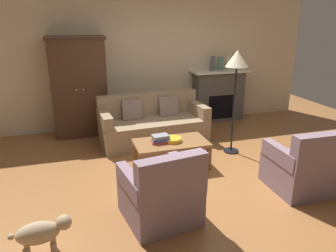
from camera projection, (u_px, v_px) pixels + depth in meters
ground_plane at (188, 173)px, 4.72m from camera, size 9.60×9.60×0.00m
back_wall at (147, 58)px, 6.58m from camera, size 7.20×0.10×2.80m
fireplace at (218, 95)px, 7.05m from camera, size 1.26×0.48×1.12m
armoire at (79, 87)px, 6.04m from camera, size 1.06×0.57×1.88m
couch at (153, 125)px, 5.85m from camera, size 1.97×0.97×0.86m
coffee_table at (171, 145)px, 4.80m from camera, size 1.10×0.60×0.42m
fruit_bowl at (173, 140)px, 4.78m from camera, size 0.27×0.27×0.06m
book_stack at (160, 139)px, 4.73m from camera, size 0.27×0.20×0.12m
mantel_vase_slate at (213, 64)px, 6.76m from camera, size 0.10×0.10×0.30m
mantel_vase_jade at (220, 64)px, 6.81m from camera, size 0.12×0.12×0.28m
mantel_vase_cream at (228, 63)px, 6.86m from camera, size 0.09×0.09×0.29m
armchair_near_left at (161, 195)px, 3.54m from camera, size 0.88×0.88×0.88m
armchair_near_right at (303, 168)px, 4.17m from camera, size 0.80×0.79×0.88m
floor_lamp at (237, 65)px, 5.02m from camera, size 0.36×0.36×1.71m
dog at (42, 233)px, 3.02m from camera, size 0.57×0.22×0.39m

